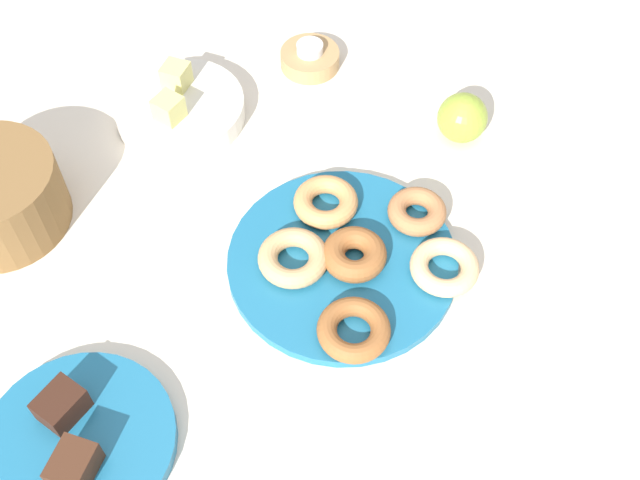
% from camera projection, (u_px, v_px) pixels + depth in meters
% --- Properties ---
extents(ground_plane, '(2.40, 2.40, 0.00)m').
position_uv_depth(ground_plane, '(342.00, 264.00, 1.02)').
color(ground_plane, beige).
extents(donut_plate, '(0.30, 0.30, 0.01)m').
position_uv_depth(donut_plate, '(342.00, 261.00, 1.02)').
color(donut_plate, '#1E6B93').
rests_on(donut_plate, ground_plane).
extents(donut_0, '(0.09, 0.09, 0.03)m').
position_uv_depth(donut_0, '(293.00, 258.00, 1.00)').
color(donut_0, tan).
rests_on(donut_0, donut_plate).
extents(donut_1, '(0.11, 0.11, 0.02)m').
position_uv_depth(donut_1, '(354.00, 330.00, 0.93)').
color(donut_1, '#995B2D').
rests_on(donut_1, donut_plate).
extents(donut_2, '(0.10, 0.10, 0.03)m').
position_uv_depth(donut_2, '(326.00, 202.00, 1.05)').
color(donut_2, tan).
rests_on(donut_2, donut_plate).
extents(donut_3, '(0.09, 0.09, 0.02)m').
position_uv_depth(donut_3, '(444.00, 267.00, 0.99)').
color(donut_3, '#EABC84').
rests_on(donut_3, donut_plate).
extents(donut_4, '(0.10, 0.10, 0.03)m').
position_uv_depth(donut_4, '(354.00, 257.00, 0.99)').
color(donut_4, '#995B2D').
rests_on(donut_4, donut_plate).
extents(donut_5, '(0.08, 0.08, 0.02)m').
position_uv_depth(donut_5, '(417.00, 211.00, 1.04)').
color(donut_5, '#B27547').
rests_on(donut_5, donut_plate).
extents(cake_plate, '(0.22, 0.22, 0.02)m').
position_uv_depth(cake_plate, '(79.00, 443.00, 0.87)').
color(cake_plate, '#1E6B93').
rests_on(cake_plate, ground_plane).
extents(brownie_near, '(0.05, 0.04, 0.04)m').
position_uv_depth(brownie_near, '(74.00, 466.00, 0.83)').
color(brownie_near, '#472819').
rests_on(brownie_near, cake_plate).
extents(brownie_far, '(0.06, 0.06, 0.04)m').
position_uv_depth(brownie_far, '(61.00, 405.00, 0.87)').
color(brownie_far, '#381E14').
rests_on(brownie_far, cake_plate).
extents(candle_holder, '(0.09, 0.09, 0.03)m').
position_uv_depth(candle_holder, '(310.00, 59.00, 1.24)').
color(candle_holder, tan).
rests_on(candle_holder, ground_plane).
extents(tealight, '(0.04, 0.04, 0.01)m').
position_uv_depth(tealight, '(310.00, 48.00, 1.22)').
color(tealight, silver).
rests_on(tealight, candle_holder).
extents(fruit_bowl, '(0.19, 0.19, 0.03)m').
position_uv_depth(fruit_bowl, '(180.00, 110.00, 1.17)').
color(fruit_bowl, silver).
rests_on(fruit_bowl, ground_plane).
extents(melon_chunk_left, '(0.05, 0.05, 0.04)m').
position_uv_depth(melon_chunk_left, '(169.00, 108.00, 1.12)').
color(melon_chunk_left, '#DBD67A').
rests_on(melon_chunk_left, fruit_bowl).
extents(melon_chunk_right, '(0.04, 0.04, 0.04)m').
position_uv_depth(melon_chunk_right, '(176.00, 76.00, 1.16)').
color(melon_chunk_right, '#DBD67A').
rests_on(melon_chunk_right, fruit_bowl).
extents(apple, '(0.07, 0.07, 0.07)m').
position_uv_depth(apple, '(462.00, 118.00, 1.13)').
color(apple, '#93AD38').
rests_on(apple, ground_plane).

